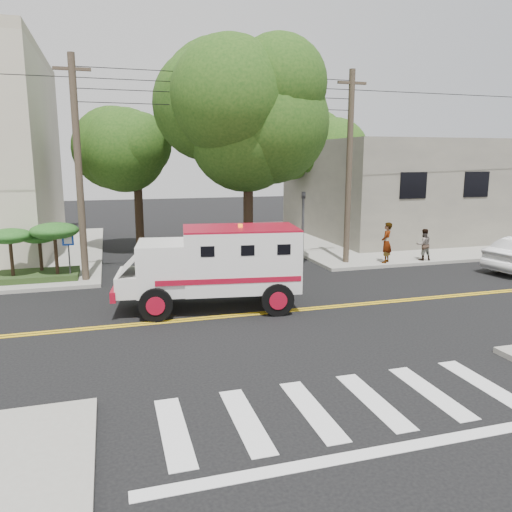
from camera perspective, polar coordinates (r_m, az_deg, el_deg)
name	(u,v)px	position (r m, az deg, el deg)	size (l,w,h in m)	color
ground	(258,314)	(16.60, 0.20, -6.60)	(100.00, 100.00, 0.00)	black
sidewalk_ne	(394,235)	(34.23, 15.54, 2.31)	(17.00, 17.00, 0.15)	gray
building_right	(413,188)	(35.15, 17.46, 7.47)	(14.00, 12.00, 6.00)	#676258
utility_pole_left	(79,173)	(21.18, -19.59, 8.98)	(0.28, 0.28, 9.00)	#382D23
utility_pole_right	(349,170)	(23.96, 10.57, 9.59)	(0.28, 0.28, 9.00)	#382D23
tree_main	(259,108)	(22.43, 0.40, 16.59)	(6.08, 5.70, 9.85)	black
tree_left	(143,145)	(27.01, -12.83, 12.26)	(4.48, 4.20, 7.70)	black
tree_right	(318,142)	(33.72, 7.08, 12.76)	(4.80, 4.50, 8.20)	black
traffic_signal	(303,222)	(22.54, 5.38, 3.85)	(0.15, 0.18, 3.60)	#3F3F42
accessibility_sign	(69,250)	(21.70, -20.62, 0.60)	(0.45, 0.10, 2.02)	#3F3F42
palm_planter	(37,243)	(22.22, -23.77, 1.34)	(3.52, 2.63, 2.36)	#1E3314
armored_truck	(217,263)	(16.85, -4.45, -0.79)	(6.36, 3.15, 2.78)	silver
pedestrian_a	(386,243)	(24.51, 14.69, 1.49)	(0.71, 0.46, 1.94)	gray
pedestrian_b	(424,245)	(25.65, 18.60, 1.25)	(0.75, 0.59, 1.55)	gray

